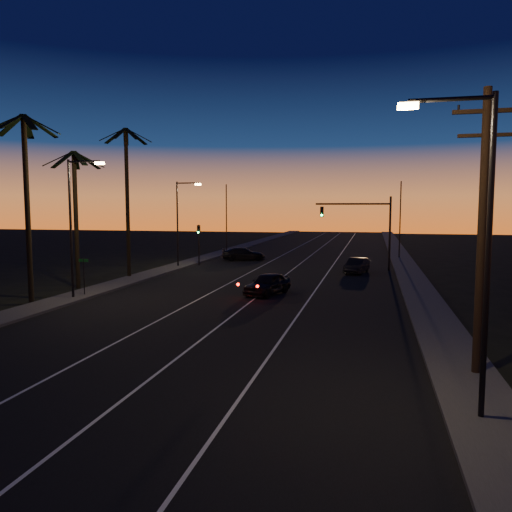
% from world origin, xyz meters
% --- Properties ---
extents(road, '(20.00, 170.00, 0.01)m').
position_xyz_m(road, '(0.00, 30.00, 0.01)').
color(road, black).
rests_on(road, ground).
extents(sidewalk_left, '(2.40, 170.00, 0.16)m').
position_xyz_m(sidewalk_left, '(-11.20, 30.00, 0.08)').
color(sidewalk_left, '#31312F').
rests_on(sidewalk_left, ground).
extents(sidewalk_right, '(2.40, 170.00, 0.16)m').
position_xyz_m(sidewalk_right, '(11.20, 30.00, 0.08)').
color(sidewalk_right, '#31312F').
rests_on(sidewalk_right, ground).
extents(lane_stripe_left, '(0.12, 160.00, 0.01)m').
position_xyz_m(lane_stripe_left, '(-3.00, 30.00, 0.02)').
color(lane_stripe_left, silver).
rests_on(lane_stripe_left, road).
extents(lane_stripe_mid, '(0.12, 160.00, 0.01)m').
position_xyz_m(lane_stripe_mid, '(0.50, 30.00, 0.02)').
color(lane_stripe_mid, silver).
rests_on(lane_stripe_mid, road).
extents(lane_stripe_right, '(0.12, 160.00, 0.01)m').
position_xyz_m(lane_stripe_right, '(4.00, 30.00, 0.02)').
color(lane_stripe_right, silver).
rests_on(lane_stripe_right, road).
extents(palm_near, '(4.25, 4.16, 11.53)m').
position_xyz_m(palm_near, '(-12.60, 18.00, 7.07)').
color(palm_near, black).
rests_on(palm_near, ground).
extents(palm_mid, '(4.25, 4.16, 10.03)m').
position_xyz_m(palm_mid, '(-13.20, 24.00, 6.25)').
color(palm_mid, black).
rests_on(palm_mid, ground).
extents(palm_far, '(4.25, 4.16, 12.53)m').
position_xyz_m(palm_far, '(-12.20, 30.00, 7.61)').
color(palm_far, black).
rests_on(palm_far, ground).
extents(streetlight_left_near, '(2.55, 0.26, 9.00)m').
position_xyz_m(streetlight_left_near, '(-10.70, 20.00, 5.32)').
color(streetlight_left_near, black).
rests_on(streetlight_left_near, ground).
extents(streetlight_left_far, '(2.55, 0.26, 8.50)m').
position_xyz_m(streetlight_left_far, '(-10.69, 38.00, 5.06)').
color(streetlight_left_far, black).
rests_on(streetlight_left_far, ground).
extents(streetlight_right_near, '(2.55, 0.26, 9.00)m').
position_xyz_m(streetlight_right_near, '(10.70, 6.00, 5.32)').
color(streetlight_right_near, black).
rests_on(streetlight_right_near, ground).
extents(street_sign, '(0.70, 0.06, 2.60)m').
position_xyz_m(street_sign, '(-10.80, 21.00, 1.66)').
color(street_sign, black).
rests_on(street_sign, ground).
extents(utility_pole, '(2.20, 0.28, 10.00)m').
position_xyz_m(utility_pole, '(11.60, 10.00, 5.32)').
color(utility_pole, black).
rests_on(utility_pole, ground).
extents(signal_mast, '(7.10, 0.41, 7.00)m').
position_xyz_m(signal_mast, '(7.14, 39.99, 4.78)').
color(signal_mast, black).
rests_on(signal_mast, ground).
extents(signal_post, '(0.28, 0.37, 4.20)m').
position_xyz_m(signal_post, '(-9.50, 39.98, 2.89)').
color(signal_post, black).
rests_on(signal_post, ground).
extents(far_pole_left, '(0.14, 0.14, 9.00)m').
position_xyz_m(far_pole_left, '(-11.00, 55.00, 4.50)').
color(far_pole_left, black).
rests_on(far_pole_left, ground).
extents(far_pole_right, '(0.14, 0.14, 9.00)m').
position_xyz_m(far_pole_right, '(11.00, 52.00, 4.50)').
color(far_pole_right, black).
rests_on(far_pole_right, ground).
extents(lead_car, '(3.07, 5.10, 1.47)m').
position_xyz_m(lead_car, '(0.97, 24.66, 0.75)').
color(lead_car, black).
rests_on(lead_car, road).
extents(right_car, '(2.30, 4.40, 1.38)m').
position_xyz_m(right_car, '(6.59, 37.38, 0.70)').
color(right_car, black).
rests_on(right_car, road).
extents(cross_car, '(5.32, 3.63, 1.43)m').
position_xyz_m(cross_car, '(-6.27, 45.75, 0.73)').
color(cross_car, black).
rests_on(cross_car, road).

